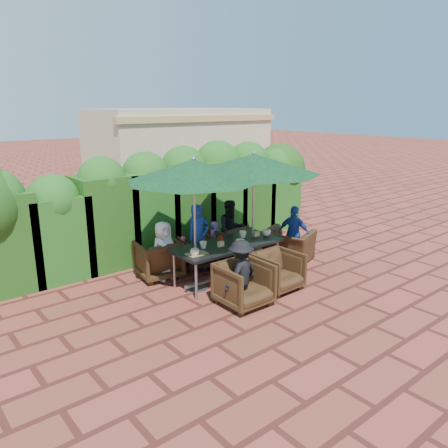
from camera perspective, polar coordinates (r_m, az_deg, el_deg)
ground at (r=8.59m, az=0.91°, el=-7.43°), size 80.00×80.00×0.00m
dining_table at (r=8.38m, az=0.48°, el=-3.09°), size 2.20×0.90×0.75m
umbrella_left at (r=7.65m, az=-3.97°, el=6.94°), size 2.39×2.39×2.46m
umbrella_right at (r=8.55m, az=3.93°, el=7.83°), size 2.61×2.61×2.46m
chair_far_left at (r=8.73m, az=-8.54°, el=-4.33°), size 0.91×0.86×0.83m
chair_far_mid at (r=9.23m, az=-3.44°, el=-3.46°), size 0.80×0.77×0.71m
chair_far_right at (r=9.73m, az=0.38°, el=-2.14°), size 0.84×0.79×0.81m
chair_near_left at (r=7.46m, az=2.64°, el=-7.59°), size 0.82×0.77×0.83m
chair_near_right at (r=8.15m, az=7.09°, el=-5.88°), size 0.77×0.72×0.78m
chair_end_right at (r=9.70m, az=8.39°, el=-2.13°), size 0.98×1.18×0.89m
adult_far_left at (r=8.58m, az=-7.90°, el=-3.46°), size 0.62×0.42×1.16m
adult_far_mid at (r=8.98m, az=-3.37°, el=-1.74°), size 0.50×0.41×1.39m
adult_far_right at (r=9.61m, az=0.93°, el=-0.77°), size 0.72×0.55×1.32m
adult_near_left at (r=7.38m, az=2.21°, el=-6.46°), size 0.80×0.49×1.16m
adult_end_right at (r=9.60m, az=9.13°, el=-1.27°), size 0.61×0.80×1.23m
child_left at (r=9.03m, az=-5.22°, el=-3.86°), size 0.32×0.30×0.73m
child_right at (r=9.50m, az=-1.11°, el=-2.31°), size 0.33×0.27×0.89m
pedestrian_a at (r=12.44m, az=-6.17°, el=3.43°), size 1.55×0.98×1.56m
pedestrian_b at (r=13.15m, az=-3.83°, el=4.93°), size 1.04×0.78×1.93m
pedestrian_c at (r=13.74m, az=1.14°, el=5.01°), size 1.16×1.14×1.74m
cup_a at (r=7.70m, az=-3.83°, el=-3.72°), size 0.16×0.16×0.13m
cup_b at (r=8.09m, az=-2.73°, el=-2.75°), size 0.14×0.14×0.13m
cup_c at (r=8.21m, az=2.09°, el=-2.47°), size 0.16×0.16×0.13m
cup_d at (r=8.73m, az=2.48°, el=-1.36°), size 0.15×0.15×0.14m
cup_e at (r=8.89m, az=5.60°, el=-1.13°), size 0.17×0.17×0.13m
ketchup_bottle at (r=8.25m, az=-0.32°, el=-2.22°), size 0.04×0.04×0.17m
sauce_bottle at (r=8.30m, az=-0.58°, el=-2.10°), size 0.04×0.04×0.17m
serving_tray at (r=7.79m, az=-3.59°, el=-3.91°), size 0.35×0.25×0.02m
number_block_left at (r=8.19m, az=-0.42°, el=-2.61°), size 0.12×0.06×0.10m
number_block_right at (r=8.84m, az=4.27°, el=-1.30°), size 0.12×0.06×0.10m
hedge_wall at (r=9.98m, az=-8.00°, el=3.64°), size 9.10×1.60×2.50m
building at (r=15.73m, az=-5.78°, el=8.95°), size 6.20×3.08×3.20m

